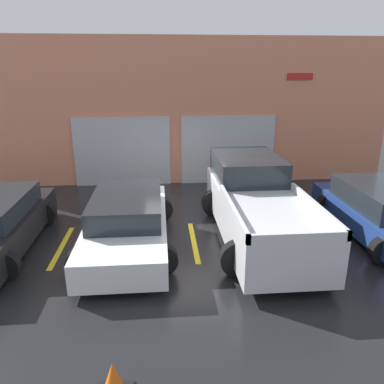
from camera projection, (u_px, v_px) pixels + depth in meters
name	position (u px, v px, depth m)	size (l,w,h in m)	color
ground_plane	(188.00, 212.00, 10.85)	(28.00, 28.00, 0.00)	black
shophouse_building	(180.00, 113.00, 13.19)	(14.95, 0.68, 5.02)	#D17A5B
pickup_truck	(256.00, 203.00, 9.15)	(2.38, 5.22, 1.78)	silver
sedan_white	(127.00, 221.00, 8.75)	(2.22, 4.59, 1.20)	white
sedan_side	(381.00, 213.00, 9.26)	(2.12, 4.52, 1.24)	navy
parking_stripe_left	(62.00, 247.00, 8.77)	(0.12, 2.20, 0.01)	gold
parking_stripe_centre	(194.00, 242.00, 9.02)	(0.12, 2.20, 0.01)	gold
parking_stripe_right	(319.00, 237.00, 9.28)	(0.12, 2.20, 0.01)	gold
traffic_cone	(114.00, 382.00, 4.67)	(0.47, 0.47, 0.55)	black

